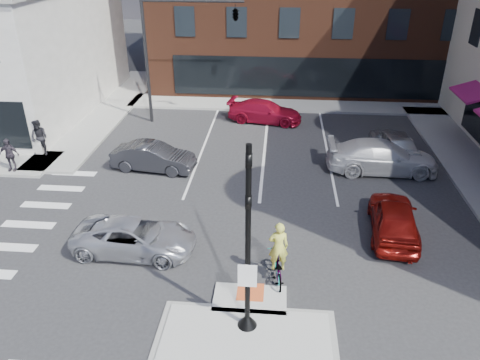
# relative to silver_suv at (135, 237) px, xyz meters

# --- Properties ---
(ground) EXTENTS (120.00, 120.00, 0.00)m
(ground) POSITION_rel_silver_suv_xyz_m (4.50, -3.99, -0.64)
(ground) COLOR #28282B
(ground) RESTS_ON ground
(refuge_island) EXTENTS (5.40, 4.65, 0.13)m
(refuge_island) POSITION_rel_silver_suv_xyz_m (4.50, -4.25, -0.59)
(refuge_island) COLOR gray
(refuge_island) RESTS_ON ground
(sidewalk_n) EXTENTS (26.00, 3.00, 0.15)m
(sidewalk_n) POSITION_rel_silver_suv_xyz_m (7.50, 18.01, -0.57)
(sidewalk_n) COLOR gray
(sidewalk_n) RESTS_ON ground
(signal_pole) EXTENTS (0.60, 0.60, 5.98)m
(signal_pole) POSITION_rel_silver_suv_xyz_m (4.50, -3.59, 1.71)
(signal_pole) COLOR black
(signal_pole) RESTS_ON refuge_island
(mast_arm_signal) EXTENTS (6.10, 2.24, 8.00)m
(mast_arm_signal) POSITION_rel_silver_suv_xyz_m (1.03, 14.01, 5.57)
(mast_arm_signal) COLOR black
(mast_arm_signal) RESTS_ON ground
(silver_suv) EXTENTS (4.70, 2.32, 1.28)m
(silver_suv) POSITION_rel_silver_suv_xyz_m (0.00, 0.00, 0.00)
(silver_suv) COLOR silver
(silver_suv) RESTS_ON ground
(red_sedan) EXTENTS (2.23, 4.56, 1.50)m
(red_sedan) POSITION_rel_silver_suv_xyz_m (9.93, 2.01, 0.11)
(red_sedan) COLOR maroon
(red_sedan) RESTS_ON ground
(white_pickup) EXTENTS (5.55, 2.33, 1.60)m
(white_pickup) POSITION_rel_silver_suv_xyz_m (10.50, 7.83, 0.16)
(white_pickup) COLOR silver
(white_pickup) RESTS_ON ground
(bg_car_dark) EXTENTS (4.39, 1.99, 1.40)m
(bg_car_dark) POSITION_rel_silver_suv_xyz_m (-1.07, 7.01, 0.06)
(bg_car_dark) COLOR #2A2B30
(bg_car_dark) RESTS_ON ground
(bg_car_silver) EXTENTS (2.32, 4.67, 1.53)m
(bg_car_silver) POSITION_rel_silver_suv_xyz_m (11.50, 9.76, 0.12)
(bg_car_silver) COLOR silver
(bg_car_silver) RESTS_ON ground
(bg_car_red) EXTENTS (4.99, 2.73, 1.37)m
(bg_car_red) POSITION_rel_silver_suv_xyz_m (4.32, 14.60, 0.04)
(bg_car_red) COLOR maroon
(bg_car_red) RESTS_ON ground
(cyclist) EXTENTS (0.86, 1.91, 2.31)m
(cyclist) POSITION_rel_silver_suv_xyz_m (5.38, -1.19, 0.14)
(cyclist) COLOR #3F3F44
(cyclist) RESTS_ON ground
(pedestrian_a) EXTENTS (1.07, 0.90, 1.97)m
(pedestrian_a) POSITION_rel_silver_suv_xyz_m (-7.50, 8.01, 0.49)
(pedestrian_a) COLOR black
(pedestrian_a) RESTS_ON sidewalk_nw
(pedestrian_b) EXTENTS (1.01, 0.45, 1.71)m
(pedestrian_b) POSITION_rel_silver_suv_xyz_m (-8.12, 6.01, 0.36)
(pedestrian_b) COLOR #312B34
(pedestrian_b) RESTS_ON sidewalk_nw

